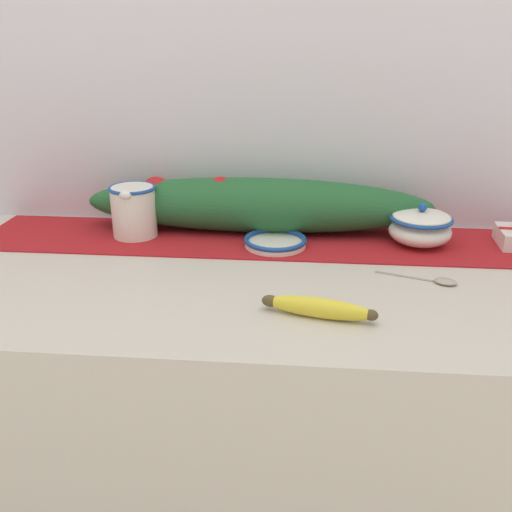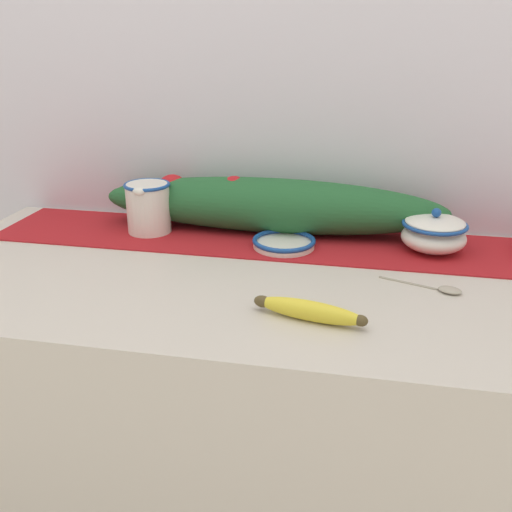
# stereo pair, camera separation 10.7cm
# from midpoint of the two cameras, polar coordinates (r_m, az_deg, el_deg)

# --- Properties ---
(countertop) EXTENTS (1.36, 0.64, 0.88)m
(countertop) POSITION_cam_midpoint_polar(r_m,az_deg,el_deg) (1.35, -3.20, -19.07)
(countertop) COLOR beige
(countertop) RESTS_ON ground_plane
(back_wall) EXTENTS (2.16, 0.04, 2.40)m
(back_wall) POSITION_cam_midpoint_polar(r_m,az_deg,el_deg) (1.37, -1.74, 16.65)
(back_wall) COLOR silver
(back_wall) RESTS_ON ground_plane
(table_runner) EXTENTS (1.25, 0.24, 0.00)m
(table_runner) POSITION_cam_midpoint_polar(r_m,az_deg,el_deg) (1.29, -2.39, 1.59)
(table_runner) COLOR #A8191E
(table_runner) RESTS_ON countertop
(cream_pitcher) EXTENTS (0.11, 0.13, 0.12)m
(cream_pitcher) POSITION_cam_midpoint_polar(r_m,az_deg,el_deg) (1.34, -14.37, 4.51)
(cream_pitcher) COLOR white
(cream_pitcher) RESTS_ON countertop
(sugar_bowl) EXTENTS (0.14, 0.14, 0.10)m
(sugar_bowl) POSITION_cam_midpoint_polar(r_m,az_deg,el_deg) (1.28, 13.86, 2.81)
(sugar_bowl) COLOR white
(sugar_bowl) RESTS_ON countertop
(small_dish) EXTENTS (0.14, 0.14, 0.02)m
(small_dish) POSITION_cam_midpoint_polar(r_m,az_deg,el_deg) (1.24, -0.51, 1.40)
(small_dish) COLOR white
(small_dish) RESTS_ON countertop
(banana) EXTENTS (0.20, 0.07, 0.03)m
(banana) POSITION_cam_midpoint_polar(r_m,az_deg,el_deg) (0.95, 3.06, -5.26)
(banana) COLOR yellow
(banana) RESTS_ON countertop
(spoon) EXTENTS (0.15, 0.07, 0.01)m
(spoon) POSITION_cam_midpoint_polar(r_m,az_deg,el_deg) (1.11, 15.46, -2.48)
(spoon) COLOR #A89E89
(spoon) RESTS_ON countertop
(poinsettia_garland) EXTENTS (0.81, 0.14, 0.13)m
(poinsettia_garland) POSITION_cam_midpoint_polar(r_m,az_deg,el_deg) (1.33, -2.42, 5.15)
(poinsettia_garland) COLOR #235B2D
(poinsettia_garland) RESTS_ON countertop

